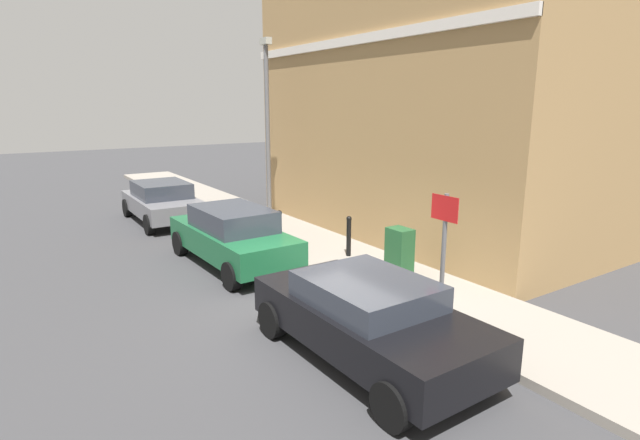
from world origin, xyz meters
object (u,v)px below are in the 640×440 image
bollard_far_kerb (280,228)px  lamppost (268,125)px  street_sign (444,238)px  car_green (233,235)px  utility_cabinet (399,256)px  car_black (368,317)px  car_grey (162,201)px  bollard_near_cabinet (349,235)px

bollard_far_kerb → lamppost: 3.90m
street_sign → lamppost: (0.93, 8.29, 1.64)m
car_green → utility_cabinet: bearing=-145.1°
utility_cabinet → bollard_far_kerb: size_ratio=1.11×
car_black → bollard_far_kerb: (1.62, 5.78, -0.01)m
car_black → car_grey: 11.23m
street_sign → car_green: bearing=106.9°
car_black → car_grey: car_grey is taller
car_green → utility_cabinet: car_green is taller
street_sign → lamppost: size_ratio=0.40×
street_sign → car_grey: bearing=98.8°
bollard_near_cabinet → bollard_far_kerb: (-1.13, 1.58, 0.00)m
bollard_far_kerb → car_black: bearing=-105.7°
lamppost → car_black: bearing=-107.9°
car_grey → car_green: bearing=-178.6°
car_green → street_sign: bearing=-164.7°
lamppost → bollard_near_cabinet: bearing=-89.7°
car_grey → bollard_far_kerb: (1.53, -5.45, -0.02)m
car_black → car_green: bearing=-2.6°
car_green → street_sign: 5.68m
car_green → car_grey: bearing=-0.9°
car_green → bollard_far_kerb: (1.45, 0.23, -0.06)m
car_green → bollard_near_cabinet: car_green is taller
car_green → street_sign: street_sign is taller
lamppost → utility_cabinet: bearing=-90.7°
car_black → utility_cabinet: car_black is taller
bollard_far_kerb → street_sign: size_ratio=0.45×
bollard_far_kerb → lamppost: bearing=67.6°
bollard_near_cabinet → bollard_far_kerb: bearing=125.6°
lamppost → bollard_far_kerb: bearing=-112.4°
car_grey → car_black: bearing=-179.9°
car_green → car_grey: size_ratio=1.05×
car_black → bollard_near_cabinet: (2.75, 4.20, -0.01)m
lamppost → car_green: bearing=-131.2°
car_grey → lamppost: 4.61m
utility_cabinet → street_sign: street_sign is taller
utility_cabinet → bollard_near_cabinet: 2.00m
car_black → street_sign: 2.04m
car_black → bollard_near_cabinet: bearing=-34.0°
car_grey → bollard_near_cabinet: (2.66, -7.03, -0.02)m
car_black → street_sign: street_sign is taller
bollard_near_cabinet → street_sign: bearing=-103.2°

